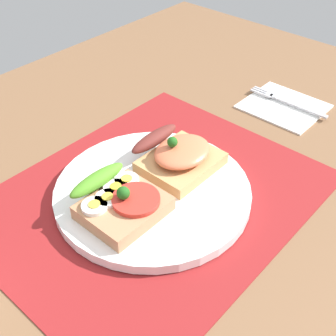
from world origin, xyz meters
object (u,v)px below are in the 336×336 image
at_px(sandwich_egg_tomato, 120,201).
at_px(napkin, 284,106).
at_px(fork, 286,101).
at_px(plate, 153,192).
at_px(sandwich_salmon, 178,155).

xyz_separation_m(sandwich_egg_tomato, napkin, (0.37, -0.01, -0.03)).
bearing_deg(fork, plate, 178.12).
height_order(sandwich_salmon, fork, sandwich_salmon).
height_order(plate, fork, plate).
distance_m(sandwich_salmon, fork, 0.26).
height_order(sandwich_egg_tomato, napkin, sandwich_egg_tomato).
bearing_deg(plate, sandwich_egg_tomato, 178.42).
bearing_deg(plate, napkin, -2.27).
distance_m(plate, sandwich_egg_tomato, 0.06).
xyz_separation_m(sandwich_salmon, fork, (0.26, -0.02, -0.03)).
bearing_deg(sandwich_salmon, plate, -173.34).
bearing_deg(sandwich_salmon, napkin, -4.28).
xyz_separation_m(sandwich_salmon, napkin, (0.25, -0.02, -0.03)).
distance_m(plate, sandwich_salmon, 0.06).
bearing_deg(fork, sandwich_egg_tomato, 178.17).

